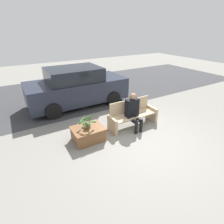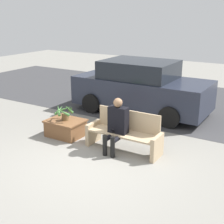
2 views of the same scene
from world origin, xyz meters
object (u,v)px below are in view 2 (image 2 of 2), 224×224
potted_plant (65,112)px  parked_car (141,88)px  planter_box (66,127)px  person_seated (117,123)px  bench (125,133)px

potted_plant → parked_car: bearing=75.4°
parked_car → planter_box: bearing=-104.4°
person_seated → potted_plant: 1.60m
planter_box → bench: bearing=2.5°
bench → person_seated: person_seated is taller
planter_box → potted_plant: 0.41m
bench → planter_box: bench is taller
planter_box → potted_plant: potted_plant is taller
potted_plant → parked_car: parked_car is taller
potted_plant → person_seated: bearing=-3.7°
planter_box → parked_car: (0.73, 2.84, 0.56)m
person_seated → bench: bearing=57.9°
planter_box → potted_plant: bearing=-164.5°
person_seated → potted_plant: bearing=176.3°
parked_car → bench: bearing=-70.7°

